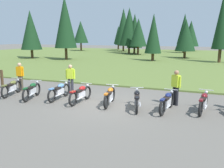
# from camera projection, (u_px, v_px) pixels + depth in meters

# --- Properties ---
(ground_plane) EXTENTS (140.00, 140.00, 0.00)m
(ground_plane) POSITION_uv_depth(u_px,v_px,m) (107.00, 105.00, 11.65)
(ground_plane) COLOR #605B54
(grass_moorland) EXTENTS (80.00, 44.00, 0.10)m
(grass_moorland) POSITION_uv_depth(u_px,v_px,m) (176.00, 58.00, 35.52)
(grass_moorland) COLOR #5B7033
(grass_moorland) RESTS_ON ground
(forest_treeline) EXTENTS (43.33, 29.49, 8.78)m
(forest_treeline) POSITION_uv_depth(u_px,v_px,m) (144.00, 30.00, 41.76)
(forest_treeline) COLOR #47331E
(forest_treeline) RESTS_ON ground
(motorcycle_olive) EXTENTS (0.76, 2.06, 0.88)m
(motorcycle_olive) POSITION_uv_depth(u_px,v_px,m) (12.00, 87.00, 13.47)
(motorcycle_olive) COLOR black
(motorcycle_olive) RESTS_ON ground
(motorcycle_british_green) EXTENTS (0.77, 2.06, 0.88)m
(motorcycle_british_green) POSITION_uv_depth(u_px,v_px,m) (32.00, 90.00, 12.75)
(motorcycle_british_green) COLOR black
(motorcycle_british_green) RESTS_ON ground
(motorcycle_sky_blue) EXTENTS (0.62, 2.10, 0.88)m
(motorcycle_sky_blue) POSITION_uv_depth(u_px,v_px,m) (59.00, 91.00, 12.61)
(motorcycle_sky_blue) COLOR black
(motorcycle_sky_blue) RESTS_ON ground
(motorcycle_red) EXTENTS (0.62, 2.10, 0.88)m
(motorcycle_red) POSITION_uv_depth(u_px,v_px,m) (81.00, 94.00, 11.99)
(motorcycle_red) COLOR black
(motorcycle_red) RESTS_ON ground
(motorcycle_orange) EXTENTS (0.66, 2.09, 0.88)m
(motorcycle_orange) POSITION_uv_depth(u_px,v_px,m) (110.00, 96.00, 11.58)
(motorcycle_orange) COLOR black
(motorcycle_orange) RESTS_ON ground
(motorcycle_black) EXTENTS (0.80, 2.05, 0.88)m
(motorcycle_black) POSITION_uv_depth(u_px,v_px,m) (137.00, 99.00, 10.92)
(motorcycle_black) COLOR black
(motorcycle_black) RESTS_ON ground
(motorcycle_navy) EXTENTS (0.62, 2.10, 0.88)m
(motorcycle_navy) POSITION_uv_depth(u_px,v_px,m) (167.00, 102.00, 10.57)
(motorcycle_navy) COLOR black
(motorcycle_navy) RESTS_ON ground
(motorcycle_maroon) EXTENTS (0.62, 2.10, 0.88)m
(motorcycle_maroon) POSITION_uv_depth(u_px,v_px,m) (203.00, 102.00, 10.49)
(motorcycle_maroon) COLOR black
(motorcycle_maroon) RESTS_ON ground
(rider_near_row_end) EXTENTS (0.54, 0.28, 1.67)m
(rider_near_row_end) POSITION_uv_depth(u_px,v_px,m) (71.00, 77.00, 13.65)
(rider_near_row_end) COLOR #2D2D38
(rider_near_row_end) RESTS_ON ground
(rider_checking_bike) EXTENTS (0.55, 0.23, 1.67)m
(rider_checking_bike) POSITION_uv_depth(u_px,v_px,m) (20.00, 75.00, 14.56)
(rider_checking_bike) COLOR #4C4233
(rider_checking_bike) RESTS_ON ground
(rider_with_back_turned) EXTENTS (0.48, 0.38, 1.67)m
(rider_with_back_turned) POSITION_uv_depth(u_px,v_px,m) (176.00, 85.00, 11.43)
(rider_with_back_turned) COLOR black
(rider_with_back_turned) RESTS_ON ground
(trail_marker_post) EXTENTS (0.12, 0.12, 1.15)m
(trail_marker_post) POSITION_uv_depth(u_px,v_px,m) (2.00, 79.00, 15.30)
(trail_marker_post) COLOR #47331E
(trail_marker_post) RESTS_ON ground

